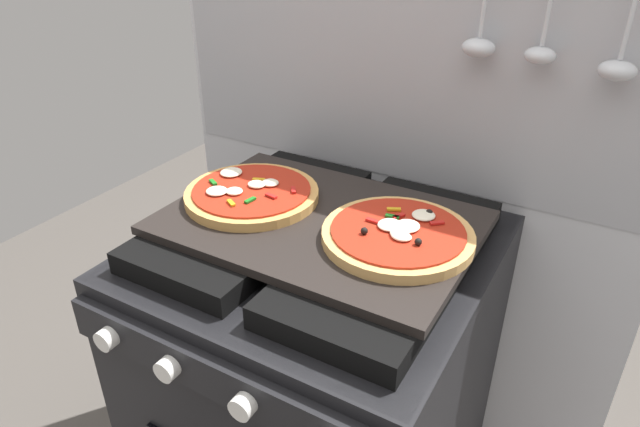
{
  "coord_description": "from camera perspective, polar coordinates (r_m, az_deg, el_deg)",
  "views": [
    {
      "loc": [
        0.43,
        -0.74,
        1.4
      ],
      "look_at": [
        0.0,
        0.0,
        0.93
      ],
      "focal_mm": 31.29,
      "sensor_mm": 36.0,
      "label": 1
    }
  ],
  "objects": [
    {
      "name": "baking_tray",
      "position": [
        0.99,
        0.0,
        -0.91
      ],
      "size": [
        0.54,
        0.38,
        0.02
      ],
      "primitive_type": "cube",
      "color": "black",
      "rests_on": "stove"
    },
    {
      "name": "stove",
      "position": [
        1.28,
        -0.04,
        -18.93
      ],
      "size": [
        0.6,
        0.64,
        0.9
      ],
      "color": "black",
      "rests_on": "ground_plane"
    },
    {
      "name": "pizza_right",
      "position": [
        0.93,
        7.93,
        -2.21
      ],
      "size": [
        0.25,
        0.25,
        0.03
      ],
      "color": "tan",
      "rests_on": "baking_tray"
    },
    {
      "name": "pizza_left",
      "position": [
        1.06,
        -6.96,
        2.11
      ],
      "size": [
        0.25,
        0.25,
        0.03
      ],
      "color": "tan",
      "rests_on": "baking_tray"
    },
    {
      "name": "kitchen_backsplash",
      "position": [
        1.32,
        7.44,
        0.78
      ],
      "size": [
        1.1,
        0.09,
        1.55
      ],
      "color": "silver",
      "rests_on": "ground_plane"
    }
  ]
}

